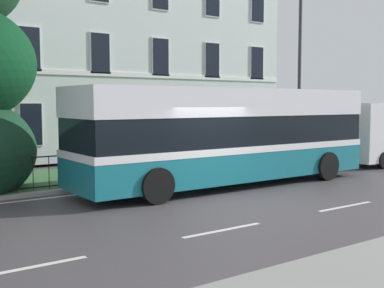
{
  "coord_description": "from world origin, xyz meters",
  "views": [
    {
      "loc": [
        -8.23,
        -9.5,
        2.63
      ],
      "look_at": [
        1.39,
        4.08,
        1.21
      ],
      "focal_mm": 45.7,
      "sensor_mm": 36.0,
      "label": 1
    }
  ],
  "objects": [
    {
      "name": "single_decker_bus",
      "position": [
        1.63,
        2.44,
        1.61
      ],
      "size": [
        10.3,
        2.71,
        3.06
      ],
      "rotation": [
        0.0,
        0.0,
        0.01
      ],
      "color": "#176D7B",
      "rests_on": "ground_plane"
    },
    {
      "name": "iron_verge_railing",
      "position": [
        2.29,
        4.4,
        0.62
      ],
      "size": [
        16.21,
        0.04,
        0.97
      ],
      "color": "black",
      "rests_on": "ground_plane"
    },
    {
      "name": "ground_plane",
      "position": [
        0.0,
        0.83,
        -0.02
      ],
      "size": [
        60.0,
        56.0,
        0.18
      ],
      "color": "#454042"
    },
    {
      "name": "georgian_townhouse",
      "position": [
        2.29,
        14.3,
        5.81
      ],
      "size": [
        18.5,
        8.7,
        11.32
      ],
      "color": "silver",
      "rests_on": "ground_plane"
    },
    {
      "name": "white_panel_van",
      "position": [
        10.6,
        2.8,
        1.33
      ],
      "size": [
        5.39,
        2.31,
        2.6
      ],
      "rotation": [
        0.0,
        0.0,
        -0.02
      ],
      "color": "white",
      "rests_on": "ground_plane"
    },
    {
      "name": "street_lamp_post",
      "position": [
        7.72,
        5.05,
        4.45
      ],
      "size": [
        0.36,
        0.24,
        7.66
      ],
      "color": "#333338",
      "rests_on": "ground_plane"
    },
    {
      "name": "litter_bin",
      "position": [
        3.57,
        4.77,
        0.67
      ],
      "size": [
        0.54,
        0.54,
        1.09
      ],
      "color": "#4C4742",
      "rests_on": "ground_plane"
    }
  ]
}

